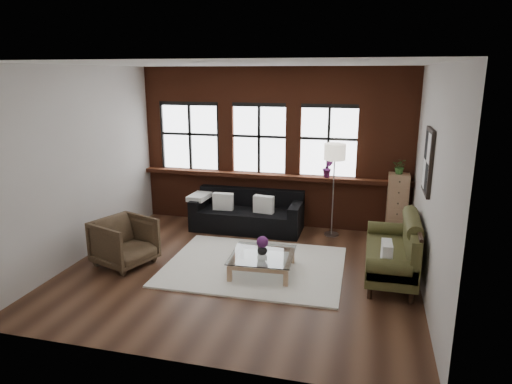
% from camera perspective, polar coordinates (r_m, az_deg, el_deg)
% --- Properties ---
extents(floor, '(5.50, 5.50, 0.00)m').
position_cam_1_polar(floor, '(7.46, -1.91, -9.67)').
color(floor, '#392014').
rests_on(floor, ground).
extents(ceiling, '(5.50, 5.50, 0.00)m').
position_cam_1_polar(ceiling, '(6.80, -2.14, 15.72)').
color(ceiling, white).
rests_on(ceiling, ground).
extents(wall_back, '(5.50, 0.00, 5.50)m').
position_cam_1_polar(wall_back, '(9.34, 2.29, 5.58)').
color(wall_back, beige).
rests_on(wall_back, ground).
extents(wall_front, '(5.50, 0.00, 5.50)m').
position_cam_1_polar(wall_front, '(4.69, -10.59, -3.91)').
color(wall_front, beige).
rests_on(wall_front, ground).
extents(wall_left, '(0.00, 5.00, 5.00)m').
position_cam_1_polar(wall_left, '(8.15, -20.95, 3.28)').
color(wall_left, beige).
rests_on(wall_left, ground).
extents(wall_right, '(0.00, 5.00, 5.00)m').
position_cam_1_polar(wall_right, '(6.74, 21.05, 1.04)').
color(wall_right, beige).
rests_on(wall_right, ground).
extents(brick_backwall, '(5.50, 0.12, 3.20)m').
position_cam_1_polar(brick_backwall, '(9.28, 2.21, 5.53)').
color(brick_backwall, '#592615').
rests_on(brick_backwall, floor).
extents(sill_ledge, '(5.50, 0.30, 0.08)m').
position_cam_1_polar(sill_ledge, '(9.30, 2.06, 2.03)').
color(sill_ledge, '#592615').
rests_on(sill_ledge, brick_backwall).
extents(window_left, '(1.38, 0.10, 1.50)m').
position_cam_1_polar(window_left, '(9.80, -8.19, 6.76)').
color(window_left, black).
rests_on(window_left, brick_backwall).
extents(window_mid, '(1.38, 0.10, 1.50)m').
position_cam_1_polar(window_mid, '(9.34, 0.42, 6.52)').
color(window_mid, black).
rests_on(window_mid, brick_backwall).
extents(window_right, '(1.38, 0.10, 1.50)m').
position_cam_1_polar(window_right, '(9.11, 9.05, 6.13)').
color(window_right, black).
rests_on(window_right, brick_backwall).
extents(wall_poster, '(0.05, 0.74, 0.94)m').
position_cam_1_polar(wall_poster, '(6.98, 20.73, 3.61)').
color(wall_poster, black).
rests_on(wall_poster, wall_right).
extents(shag_rug, '(2.88, 2.28, 0.03)m').
position_cam_1_polar(shag_rug, '(7.55, -0.20, -9.22)').
color(shag_rug, white).
rests_on(shag_rug, floor).
extents(dark_sofa, '(2.19, 0.88, 0.79)m').
position_cam_1_polar(dark_sofa, '(9.14, -1.12, -2.37)').
color(dark_sofa, black).
rests_on(dark_sofa, floor).
extents(pillow_a, '(0.41, 0.17, 0.34)m').
position_cam_1_polar(pillow_a, '(9.13, -4.13, -1.19)').
color(pillow_a, white).
rests_on(pillow_a, dark_sofa).
extents(pillow_b, '(0.41, 0.19, 0.34)m').
position_cam_1_polar(pillow_b, '(8.91, 0.96, -1.55)').
color(pillow_b, white).
rests_on(pillow_b, dark_sofa).
extents(vintage_settee, '(0.82, 1.84, 0.98)m').
position_cam_1_polar(vintage_settee, '(7.32, 16.47, -6.63)').
color(vintage_settee, '#42401E').
rests_on(vintage_settee, floor).
extents(pillow_settee, '(0.15, 0.38, 0.34)m').
position_cam_1_polar(pillow_settee, '(6.75, 16.00, -7.43)').
color(pillow_settee, white).
rests_on(pillow_settee, vintage_settee).
extents(armchair, '(1.09, 1.08, 0.78)m').
position_cam_1_polar(armchair, '(7.81, -16.11, -6.03)').
color(armchair, '#403120').
rests_on(armchair, floor).
extents(coffee_table, '(1.03, 1.03, 0.33)m').
position_cam_1_polar(coffee_table, '(7.28, 0.80, -8.99)').
color(coffee_table, '#A77D5A').
rests_on(coffee_table, shag_rug).
extents(vase, '(0.21, 0.21, 0.17)m').
position_cam_1_polar(vase, '(7.18, 0.80, -7.18)').
color(vase, '#B2B2B2').
rests_on(vase, coffee_table).
extents(flowers, '(0.18, 0.18, 0.18)m').
position_cam_1_polar(flowers, '(7.13, 0.81, -6.26)').
color(flowers, '#5A205E').
rests_on(flowers, vase).
extents(drawer_chest, '(0.38, 0.38, 1.24)m').
position_cam_1_polar(drawer_chest, '(9.09, 17.21, -1.66)').
color(drawer_chest, '#A77D5A').
rests_on(drawer_chest, floor).
extents(potted_plant_top, '(0.31, 0.28, 0.29)m').
position_cam_1_polar(potted_plant_top, '(8.92, 17.58, 3.08)').
color(potted_plant_top, '#2D5923').
rests_on(potted_plant_top, drawer_chest).
extents(floor_lamp, '(0.40, 0.40, 1.95)m').
position_cam_1_polar(floor_lamp, '(8.80, 9.65, 0.64)').
color(floor_lamp, '#A5A5A8').
rests_on(floor_lamp, floor).
extents(sill_plant, '(0.24, 0.21, 0.38)m').
position_cam_1_polar(sill_plant, '(9.06, 8.98, 3.00)').
color(sill_plant, '#5A205E').
rests_on(sill_plant, sill_ledge).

